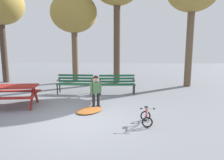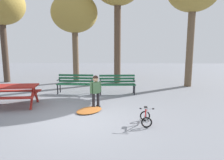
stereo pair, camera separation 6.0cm
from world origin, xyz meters
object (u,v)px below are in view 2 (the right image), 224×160
park_bench_far_left (75,82)px  park_bench_left (117,83)px  picnic_table (11,90)px  kids_bicycle (146,117)px  child_standing (96,89)px

park_bench_far_left → park_bench_left: (1.89, -0.06, 0.00)m
picnic_table → kids_bicycle: size_ratio=3.38×
picnic_table → park_bench_far_left: park_bench_far_left is taller
picnic_table → child_standing: (3.04, -0.09, 0.09)m
kids_bicycle → child_standing: bearing=136.0°
park_bench_far_left → child_standing: 2.47m
park_bench_far_left → park_bench_left: 1.89m
picnic_table → park_bench_left: bearing=28.3°
kids_bicycle → park_bench_left: bearing=102.6°
picnic_table → park_bench_left: size_ratio=1.19×
child_standing → park_bench_far_left: bearing=117.6°
kids_bicycle → park_bench_far_left: bearing=126.2°
child_standing → kids_bicycle: bearing=-44.0°
picnic_table → park_bench_far_left: bearing=47.8°
picnic_table → child_standing: size_ratio=1.68×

